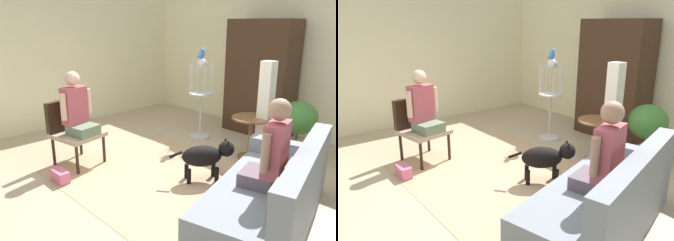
{
  "view_description": "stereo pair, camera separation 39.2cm",
  "coord_description": "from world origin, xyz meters",
  "views": [
    {
      "loc": [
        2.89,
        -2.75,
        2.01
      ],
      "look_at": [
        0.18,
        -0.15,
        0.89
      ],
      "focal_mm": 35.4,
      "sensor_mm": 36.0,
      "label": 1
    },
    {
      "loc": [
        3.14,
        -2.45,
        2.01
      ],
      "look_at": [
        0.18,
        -0.15,
        0.89
      ],
      "focal_mm": 35.4,
      "sensor_mm": 36.0,
      "label": 2
    }
  ],
  "objects": [
    {
      "name": "bird_cage_stand",
      "position": [
        -0.82,
        1.61,
        0.75
      ],
      "size": [
        0.42,
        0.42,
        1.41
      ],
      "color": "silver",
      "rests_on": "ground"
    },
    {
      "name": "ground_plane",
      "position": [
        0.0,
        0.0,
        0.0
      ],
      "size": [
        7.65,
        7.65,
        0.0
      ],
      "primitive_type": "plane",
      "color": "tan"
    },
    {
      "name": "person_on_armchair",
      "position": [
        -1.25,
        -0.56,
        0.84
      ],
      "size": [
        0.48,
        0.5,
        0.88
      ],
      "color": "slate"
    },
    {
      "name": "armchair",
      "position": [
        -1.4,
        -0.59,
        0.55
      ],
      "size": [
        0.72,
        0.69,
        0.92
      ],
      "color": "black",
      "rests_on": "ground"
    },
    {
      "name": "handbag",
      "position": [
        -0.92,
        -1.05,
        0.08
      ],
      "size": [
        0.28,
        0.14,
        0.16
      ],
      "primitive_type": "cube",
      "color": "#D8668C",
      "rests_on": "ground"
    },
    {
      "name": "armoire_cabinet",
      "position": [
        -0.26,
        2.6,
        1.03
      ],
      "size": [
        1.2,
        0.56,
        2.06
      ],
      "primitive_type": "cube",
      "color": "#382316",
      "rests_on": "ground"
    },
    {
      "name": "round_end_table",
      "position": [
        0.34,
        1.42,
        0.43
      ],
      "size": [
        0.58,
        0.58,
        0.65
      ],
      "color": "brown",
      "rests_on": "ground"
    },
    {
      "name": "parrot",
      "position": [
        -0.83,
        1.61,
        1.49
      ],
      "size": [
        0.17,
        0.1,
        0.17
      ],
      "color": "blue",
      "rests_on": "bird_cage_stand"
    },
    {
      "name": "potted_plant",
      "position": [
        0.84,
        1.88,
        0.57
      ],
      "size": [
        0.54,
        0.54,
        0.9
      ],
      "color": "beige",
      "rests_on": "ground"
    },
    {
      "name": "dog",
      "position": [
        0.35,
        0.37,
        0.35
      ],
      "size": [
        0.56,
        0.73,
        0.56
      ],
      "color": "black",
      "rests_on": "ground"
    },
    {
      "name": "couch",
      "position": [
        1.43,
        0.12,
        0.3
      ],
      "size": [
        1.36,
        2.13,
        0.87
      ],
      "color": "slate",
      "rests_on": "ground"
    },
    {
      "name": "left_wall",
      "position": [
        -3.25,
        0.3,
        1.29
      ],
      "size": [
        0.12,
        6.5,
        2.59
      ],
      "primitive_type": "cube",
      "color": "beige",
      "rests_on": "ground"
    },
    {
      "name": "back_wall",
      "position": [
        0.0,
        3.01,
        1.29
      ],
      "size": [
        6.98,
        0.12,
        2.59
      ],
      "primitive_type": "cube",
      "color": "beige",
      "rests_on": "ground"
    },
    {
      "name": "column_lamp",
      "position": [
        0.49,
        1.53,
        0.74
      ],
      "size": [
        0.2,
        0.2,
        1.48
      ],
      "color": "#4C4742",
      "rests_on": "ground"
    },
    {
      "name": "person_on_couch",
      "position": [
        1.4,
        0.09,
        0.79
      ],
      "size": [
        0.49,
        0.53,
        0.92
      ],
      "color": "#5E4F5D"
    },
    {
      "name": "area_rug",
      "position": [
        0.08,
        0.01,
        0.0
      ],
      "size": [
        3.06,
        2.33,
        0.01
      ],
      "primitive_type": "cube",
      "color": "tan",
      "rests_on": "ground"
    }
  ]
}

